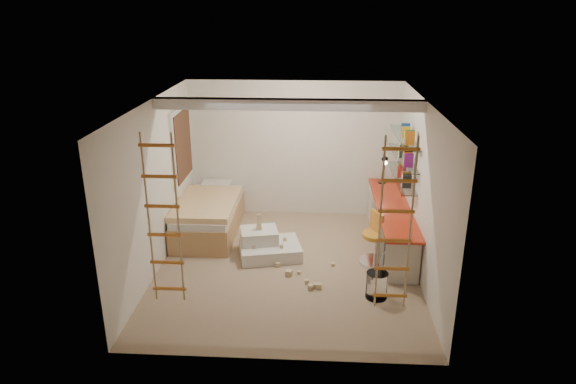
# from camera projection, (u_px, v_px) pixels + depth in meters

# --- Properties ---
(floor) EXTENTS (4.50, 4.50, 0.00)m
(floor) POSITION_uv_depth(u_px,v_px,m) (287.00, 267.00, 8.11)
(floor) COLOR #9D7E65
(floor) RESTS_ON ground
(ceiling_beam) EXTENTS (4.00, 0.18, 0.16)m
(ceiling_beam) POSITION_uv_depth(u_px,v_px,m) (288.00, 105.00, 7.52)
(ceiling_beam) COLOR white
(ceiling_beam) RESTS_ON ceiling
(window_frame) EXTENTS (0.06, 1.15, 1.35)m
(window_frame) POSITION_uv_depth(u_px,v_px,m) (181.00, 145.00, 9.09)
(window_frame) COLOR white
(window_frame) RESTS_ON wall_left
(window_blind) EXTENTS (0.02, 1.00, 1.20)m
(window_blind) POSITION_uv_depth(u_px,v_px,m) (183.00, 145.00, 9.09)
(window_blind) COLOR #4C2D1E
(window_blind) RESTS_ON window_frame
(rope_ladder_left) EXTENTS (0.41, 0.04, 2.13)m
(rope_ladder_left) POSITION_uv_depth(u_px,v_px,m) (163.00, 221.00, 6.02)
(rope_ladder_left) COLOR orange
(rope_ladder_left) RESTS_ON ceiling
(rope_ladder_right) EXTENTS (0.41, 0.04, 2.13)m
(rope_ladder_right) POSITION_uv_depth(u_px,v_px,m) (395.00, 226.00, 5.88)
(rope_ladder_right) COLOR orange
(rope_ladder_right) RESTS_ON ceiling
(waste_bin) EXTENTS (0.31, 0.31, 0.39)m
(waste_bin) POSITION_uv_depth(u_px,v_px,m) (377.00, 285.00, 7.20)
(waste_bin) COLOR white
(waste_bin) RESTS_ON floor
(desk) EXTENTS (0.56, 2.80, 0.75)m
(desk) POSITION_uv_depth(u_px,v_px,m) (391.00, 224.00, 8.69)
(desk) COLOR red
(desk) RESTS_ON floor
(shelves) EXTENTS (0.25, 1.80, 0.71)m
(shelves) POSITION_uv_depth(u_px,v_px,m) (403.00, 157.00, 8.55)
(shelves) COLOR white
(shelves) RESTS_ON wall_right
(bed) EXTENTS (1.02, 2.00, 0.69)m
(bed) POSITION_uv_depth(u_px,v_px,m) (209.00, 215.00, 9.23)
(bed) COLOR #AD7F51
(bed) RESTS_ON floor
(task_lamp) EXTENTS (0.14, 0.36, 0.57)m
(task_lamp) POSITION_uv_depth(u_px,v_px,m) (384.00, 166.00, 9.34)
(task_lamp) COLOR black
(task_lamp) RESTS_ON desk
(swivel_chair) EXTENTS (0.67, 0.67, 0.85)m
(swivel_chair) POSITION_uv_depth(u_px,v_px,m) (376.00, 245.00, 8.12)
(swivel_chair) COLOR orange
(swivel_chair) RESTS_ON floor
(play_platform) EXTENTS (1.11, 0.95, 0.43)m
(play_platform) POSITION_uv_depth(u_px,v_px,m) (267.00, 246.00, 8.44)
(play_platform) COLOR silver
(play_platform) RESTS_ON floor
(toy_blocks) EXTENTS (1.33, 1.22, 0.70)m
(toy_blocks) POSITION_uv_depth(u_px,v_px,m) (288.00, 256.00, 8.00)
(toy_blocks) COLOR #CCB284
(toy_blocks) RESTS_ON floor
(books) EXTENTS (0.14, 0.58, 0.92)m
(books) POSITION_uv_depth(u_px,v_px,m) (403.00, 151.00, 8.52)
(books) COLOR #262626
(books) RESTS_ON shelves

